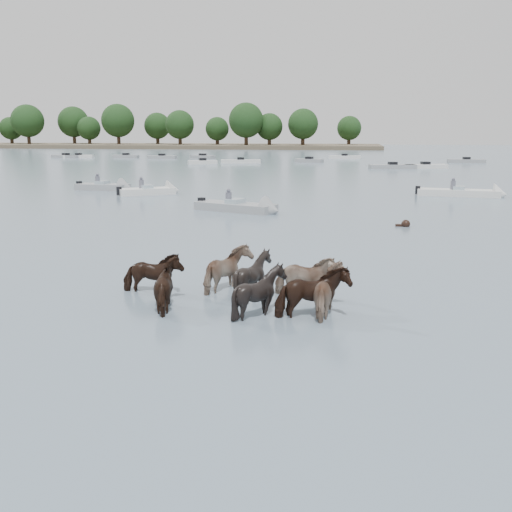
# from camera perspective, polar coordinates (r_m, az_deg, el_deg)

# --- Properties ---
(ground) EXTENTS (400.00, 400.00, 0.00)m
(ground) POSITION_cam_1_polar(r_m,az_deg,el_deg) (13.28, 0.39, -8.04)
(ground) COLOR slate
(ground) RESTS_ON ground
(shoreline) EXTENTS (160.00, 30.00, 1.00)m
(shoreline) POSITION_cam_1_polar(r_m,az_deg,el_deg) (177.57, -14.92, 10.52)
(shoreline) COLOR #4C4233
(shoreline) RESTS_ON ground
(pony_herd) EXTENTS (7.08, 3.74, 1.57)m
(pony_herd) POSITION_cam_1_polar(r_m,az_deg,el_deg) (15.67, -0.46, -2.93)
(pony_herd) COLOR black
(pony_herd) RESTS_ON ground
(swimming_pony) EXTENTS (0.72, 0.44, 0.44)m
(swimming_pony) POSITION_cam_1_polar(r_m,az_deg,el_deg) (29.42, 14.52, 3.05)
(swimming_pony) COLOR black
(swimming_pony) RESTS_ON ground
(motorboat_a) EXTENTS (4.69, 3.77, 1.92)m
(motorboat_a) POSITION_cam_1_polar(r_m,az_deg,el_deg) (44.00, -9.87, 6.36)
(motorboat_a) COLOR silver
(motorboat_a) RESTS_ON ground
(motorboat_b) EXTENTS (5.59, 3.50, 1.92)m
(motorboat_b) POSITION_cam_1_polar(r_m,az_deg,el_deg) (33.68, -0.97, 4.77)
(motorboat_b) COLOR gray
(motorboat_b) RESTS_ON ground
(motorboat_c) EXTENTS (6.39, 2.42, 1.92)m
(motorboat_c) POSITION_cam_1_polar(r_m,az_deg,el_deg) (44.64, 20.43, 5.85)
(motorboat_c) COLOR silver
(motorboat_c) RESTS_ON ground
(motorboat_f) EXTENTS (4.88, 2.02, 1.92)m
(motorboat_f) POSITION_cam_1_polar(r_m,az_deg,el_deg) (47.86, -14.21, 6.63)
(motorboat_f) COLOR gray
(motorboat_f) RESTS_ON ground
(distant_flotilla) EXTENTS (102.54, 28.92, 0.93)m
(distant_flotilla) POSITION_cam_1_polar(r_m,az_deg,el_deg) (88.67, 8.49, 9.30)
(distant_flotilla) COLOR gray
(distant_flotilla) RESTS_ON ground
(treeline) EXTENTS (145.32, 21.74, 12.32)m
(treeline) POSITION_cam_1_polar(r_m,az_deg,el_deg) (177.32, -15.20, 12.50)
(treeline) COLOR #382619
(treeline) RESTS_ON ground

